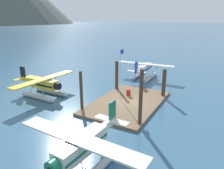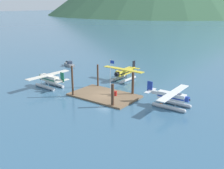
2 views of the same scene
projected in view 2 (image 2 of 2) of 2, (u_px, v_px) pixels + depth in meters
The scene contains 13 objects.
ground_plane at pixel (104, 96), 50.16m from camera, with size 1200.00×1200.00×0.00m, color #38607F.
dock_platform at pixel (104, 95), 50.12m from camera, with size 12.58×7.77×0.30m, color brown.
piling_near_left at pixel (72, 81), 49.25m from camera, with size 0.38×0.38×5.95m, color #4C3323.
piling_near_right at pixel (113, 96), 44.46m from camera, with size 0.52×0.52×4.03m, color #4C3323.
piling_far_left at pixel (98, 76), 55.04m from camera, with size 0.36×0.36×4.86m, color #4C3323.
piling_far_right at pixel (133, 84), 50.07m from camera, with size 0.48×0.48×4.54m, color #4C3323.
flagpole at pixel (111, 73), 49.61m from camera, with size 0.95×0.10×6.66m.
fuel_drum at pixel (115, 93), 49.43m from camera, with size 0.62×0.62×0.88m.
mooring_buoy at pixel (161, 105), 44.76m from camera, with size 0.71×0.71×0.71m, color orange.
seaplane_yellow_bow_left at pixel (124, 73), 60.34m from camera, with size 10.43×7.98×3.84m.
seaplane_cream_port_aft at pixel (49, 80), 55.23m from camera, with size 7.98×10.46×3.84m.
seaplane_white_stbd_fwd at pixel (172, 98), 44.44m from camera, with size 7.98×10.42×3.84m.
boat_grey_open_west at pixel (70, 64), 74.32m from camera, with size 4.60×3.01×1.50m.
Camera 2 is at (29.19, -37.29, 16.76)m, focal length 42.31 mm.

